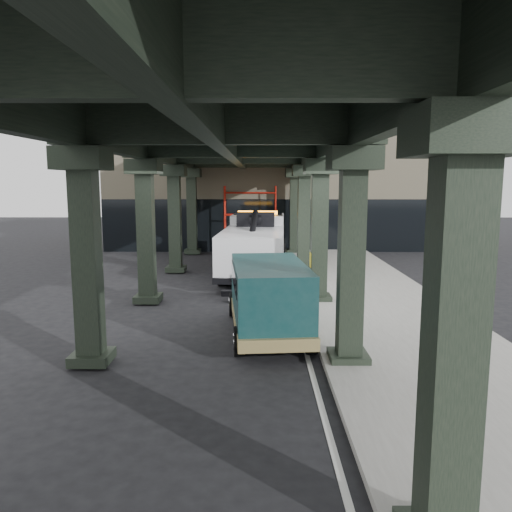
{
  "coord_description": "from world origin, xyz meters",
  "views": [
    {
      "loc": [
        0.5,
        -15.17,
        4.25
      ],
      "look_at": [
        0.41,
        1.89,
        1.7
      ],
      "focal_mm": 35.0,
      "sensor_mm": 36.0,
      "label": 1
    }
  ],
  "objects": [
    {
      "name": "towed_van",
      "position": [
        0.77,
        -1.71,
        1.12
      ],
      "size": [
        2.43,
        5.27,
        2.08
      ],
      "rotation": [
        0.0,
        0.0,
        0.09
      ],
      "color": "#0F3638",
      "rests_on": "ground"
    },
    {
      "name": "ground",
      "position": [
        0.0,
        0.0,
        0.0
      ],
      "size": [
        90.0,
        90.0,
        0.0
      ],
      "primitive_type": "plane",
      "color": "black",
      "rests_on": "ground"
    },
    {
      "name": "scaffolding",
      "position": [
        0.0,
        14.64,
        2.11
      ],
      "size": [
        3.08,
        0.88,
        4.0
      ],
      "color": "#B61A0E",
      "rests_on": "ground"
    },
    {
      "name": "tow_truck",
      "position": [
        0.35,
        7.41,
        1.45
      ],
      "size": [
        3.1,
        9.22,
        2.98
      ],
      "rotation": [
        0.0,
        0.0,
        -0.06
      ],
      "color": "black",
      "rests_on": "ground"
    },
    {
      "name": "viaduct",
      "position": [
        -0.4,
        2.0,
        5.46
      ],
      "size": [
        7.4,
        32.0,
        6.4
      ],
      "color": "black",
      "rests_on": "ground"
    },
    {
      "name": "building",
      "position": [
        2.0,
        20.0,
        4.0
      ],
      "size": [
        22.0,
        10.0,
        8.0
      ],
      "primitive_type": "cube",
      "color": "#C6B793",
      "rests_on": "ground"
    },
    {
      "name": "sidewalk",
      "position": [
        4.5,
        2.0,
        0.07
      ],
      "size": [
        5.0,
        40.0,
        0.15
      ],
      "primitive_type": "cube",
      "color": "gray",
      "rests_on": "ground"
    },
    {
      "name": "lane_stripe",
      "position": [
        1.7,
        2.0,
        0.01
      ],
      "size": [
        0.12,
        38.0,
        0.01
      ],
      "primitive_type": "cube",
      "color": "silver",
      "rests_on": "ground"
    }
  ]
}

